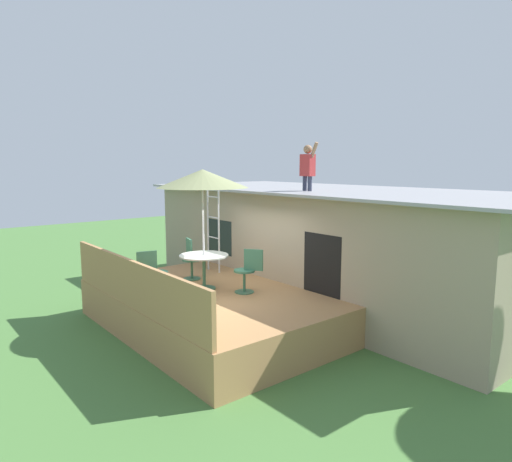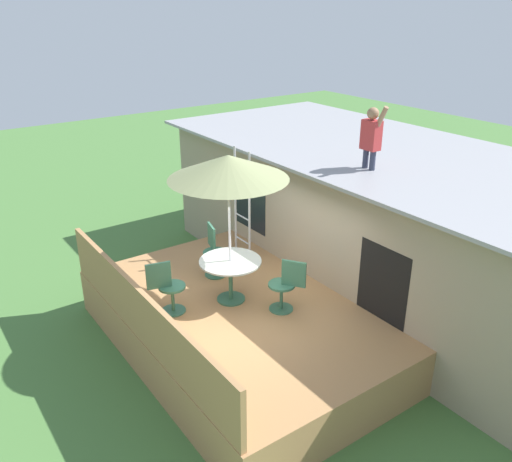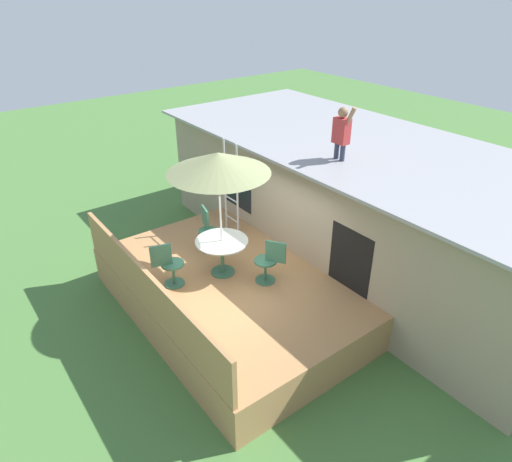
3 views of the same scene
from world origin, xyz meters
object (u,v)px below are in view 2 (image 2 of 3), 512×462
Objects in this scene: step_ladder at (242,205)px; patio_chair_right at (286,286)px; patio_table at (230,269)px; patio_umbrella at (228,167)px; patio_chair_near at (168,288)px; person_figure at (372,134)px; patio_chair_left at (214,251)px.

step_ladder is 2.39× the size of patio_chair_right.
step_ladder is at bearing -49.39° from patio_chair_right.
step_ladder is at bearing 139.01° from patio_table.
patio_chair_near is (-0.26, -1.04, -1.89)m from patio_umbrella.
patio_table is 3.27m from person_figure.
person_figure is 1.21× the size of patio_chair_near.
patio_chair_left is at bearing -25.52° from patio_chair_right.
patio_umbrella is at bearing 0.00° from patio_chair_near.
patio_chair_right is (0.80, 0.55, -1.89)m from patio_umbrella.
patio_table is at bearing -0.00° from patio_chair_right.
patio_table is at bearing 0.00° from patio_chair_near.
person_figure is (0.61, 2.47, 2.06)m from patio_table.
patio_chair_left is (0.28, -0.83, -0.64)m from step_ladder.
step_ladder reaches higher than patio_chair_left.
patio_chair_near is (-1.06, -1.59, 0.00)m from patio_chair_right.
patio_chair_left is (-1.58, -2.20, -2.18)m from person_figure.
step_ladder reaches higher than patio_chair_near.
patio_umbrella reaches higher than patio_chair_left.
patio_umbrella is 2.76× the size of patio_chair_right.
patio_umbrella reaches higher than step_ladder.
patio_umbrella is 2.76× the size of patio_chair_left.
patio_umbrella is 1.15× the size of step_ladder.
person_figure is at bearing 36.31° from step_ladder.
patio_table is 0.47× the size of step_ladder.
person_figure is at bearing 76.24° from patio_table.
step_ladder is 2.78m from person_figure.
patio_chair_left is at bearing -125.73° from person_figure.
person_figure is (1.87, 1.37, 1.54)m from step_ladder.
patio_umbrella is at bearing -40.99° from step_ladder.
patio_umbrella is at bearing -0.00° from patio_chair_right.
patio_umbrella reaches higher than patio_table.
patio_chair_near is (-0.26, -1.04, -0.13)m from patio_table.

